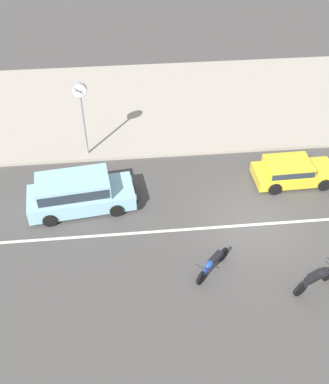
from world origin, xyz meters
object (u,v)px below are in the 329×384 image
(street_clock, at_px, (81,102))
(hatchback_yellow_3, at_px, (292,171))
(minivan_pale_blue_0, at_px, (78,192))
(motorcycle_1, at_px, (213,264))
(motorcycle_0, at_px, (316,279))

(street_clock, bearing_deg, hatchback_yellow_3, -17.16)
(minivan_pale_blue_0, bearing_deg, motorcycle_1, -38.56)
(hatchback_yellow_3, height_order, motorcycle_1, hatchback_yellow_3)
(motorcycle_0, xyz_separation_m, motorcycle_1, (-3.52, 1.07, 0.00))
(hatchback_yellow_3, distance_m, motorcycle_1, 6.61)
(street_clock, bearing_deg, minivan_pale_blue_0, -93.65)
(motorcycle_0, bearing_deg, street_clock, 133.49)
(hatchback_yellow_3, height_order, street_clock, street_clock)
(minivan_pale_blue_0, distance_m, hatchback_yellow_3, 9.59)
(minivan_pale_blue_0, distance_m, motorcycle_0, 9.96)
(hatchback_yellow_3, xyz_separation_m, motorcycle_1, (-4.51, -4.83, -0.16))
(motorcycle_0, xyz_separation_m, street_clock, (-8.32, 8.77, 2.59))
(minivan_pale_blue_0, relative_size, hatchback_yellow_3, 1.24)
(street_clock, bearing_deg, motorcycle_1, -58.05)
(hatchback_yellow_3, xyz_separation_m, motorcycle_0, (-0.99, -5.90, -0.17))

